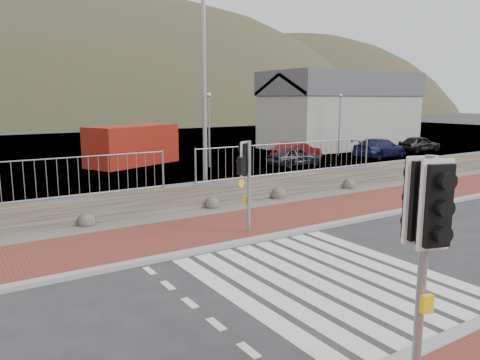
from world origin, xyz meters
TOP-DOWN VIEW (x-y plane):
  - ground at (0.00, 0.00)m, footprint 220.00×220.00m
  - sidewalk_far at (0.00, 4.50)m, footprint 40.00×3.00m
  - kerb_near at (0.00, -3.00)m, footprint 40.00×0.25m
  - kerb_far at (0.00, 3.00)m, footprint 40.00×0.25m
  - zebra_crossing at (-0.00, 0.00)m, footprint 4.62×5.60m
  - gravel_strip at (0.00, 6.50)m, footprint 40.00×1.50m
  - stone_wall at (0.00, 7.30)m, footprint 40.00×0.60m
  - railing at (0.00, 7.15)m, footprint 18.07×0.07m
  - quay at (0.00, 27.90)m, footprint 120.00×40.00m
  - harbor_building at (20.00, 19.90)m, footprint 12.20×6.20m
  - hills_backdrop at (6.74, 87.90)m, footprint 254.00×90.00m
  - traffic_signal_near at (-1.49, -3.35)m, footprint 0.50×0.38m
  - traffic_signal_far at (0.43, 3.65)m, footprint 0.66×0.37m
  - streetlight at (1.65, 8.07)m, footprint 1.91×0.55m
  - shipping_container at (2.73, 19.17)m, footprint 5.91×4.27m
  - car_a at (10.31, 13.62)m, footprint 3.23×1.35m
  - car_b at (11.65, 15.08)m, footprint 3.78×1.96m
  - car_c at (17.41, 13.59)m, footprint 4.50×2.28m
  - car_e at (22.55, 14.38)m, footprint 3.42×1.56m

SIDE VIEW (x-z plane):
  - hills_backdrop at x=6.74m, z-range -73.05..26.95m
  - ground at x=0.00m, z-range 0.00..0.00m
  - quay at x=0.00m, z-range -0.25..0.25m
  - zebra_crossing at x=0.00m, z-range 0.00..0.01m
  - gravel_strip at x=0.00m, z-range 0.00..0.06m
  - sidewalk_far at x=0.00m, z-range 0.00..0.08m
  - kerb_near at x=0.00m, z-range -0.01..0.11m
  - kerb_far at x=0.00m, z-range -0.01..0.11m
  - stone_wall at x=0.00m, z-range 0.00..0.90m
  - car_a at x=10.31m, z-range 0.00..1.09m
  - car_e at x=22.55m, z-range 0.00..1.14m
  - car_b at x=11.65m, z-range 0.00..1.19m
  - car_c at x=17.41m, z-range 0.00..1.25m
  - shipping_container at x=2.73m, z-range 0.00..2.27m
  - railing at x=0.00m, z-range 1.21..2.43m
  - traffic_signal_far at x=0.43m, z-range 0.60..3.26m
  - traffic_signal_near at x=-1.49m, z-range 0.68..3.79m
  - harbor_building at x=20.00m, z-range 0.03..5.83m
  - streetlight at x=1.65m, z-range 0.57..9.63m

